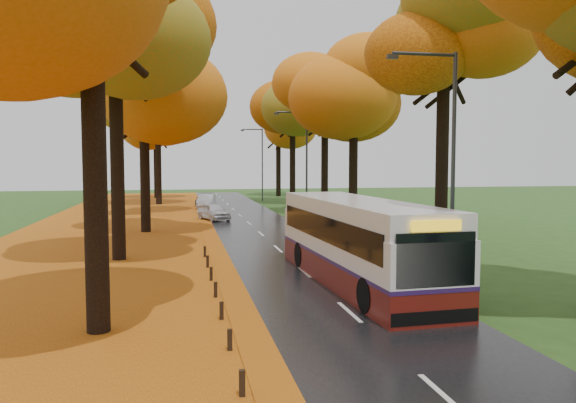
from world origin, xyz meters
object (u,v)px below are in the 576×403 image
object	(u,v)px
bus	(358,240)
car_white	(214,212)
car_dark	(205,199)
streetlamp_mid	(303,157)
streetlamp_far	(260,159)
car_silver	(206,201)
streetlamp_near	(446,152)

from	to	relation	value
bus	car_white	xyz separation A→B (m)	(-3.75, 22.89, -0.94)
car_dark	bus	bearing A→B (deg)	-76.63
streetlamp_mid	car_dark	size ratio (longest dim) A/B	1.99
streetlamp_far	car_silver	world-z (taller)	streetlamp_far
streetlamp_near	bus	bearing A→B (deg)	146.25
streetlamp_mid	car_silver	bearing A→B (deg)	115.26
car_white	streetlamp_near	bearing A→B (deg)	-95.60
car_silver	car_dark	world-z (taller)	car_silver
car_white	car_dark	bearing A→B (deg)	70.22
streetlamp_near	car_silver	size ratio (longest dim) A/B	1.97
streetlamp_mid	car_silver	xyz separation A→B (m)	(-6.30, 13.35, -4.01)
streetlamp_far	car_silver	size ratio (longest dim) A/B	1.97
streetlamp_near	car_dark	world-z (taller)	streetlamp_near
car_white	bus	bearing A→B (deg)	-100.59
streetlamp_far	bus	size ratio (longest dim) A/B	0.70
streetlamp_near	streetlamp_far	world-z (taller)	same
streetlamp_mid	bus	bearing A→B (deg)	-97.05
streetlamp_far	car_white	distance (m)	20.81
streetlamp_far	bus	bearing A→B (deg)	-93.40
car_silver	car_dark	distance (m)	3.43
car_white	car_dark	distance (m)	14.20
bus	streetlamp_near	bearing A→B (deg)	-36.82
streetlamp_mid	car_white	xyz separation A→B (m)	(-6.27, 2.57, -4.05)
streetlamp_near	streetlamp_mid	size ratio (longest dim) A/B	1.00
streetlamp_near	car_white	xyz separation A→B (m)	(-6.27, 24.57, -4.05)
bus	car_silver	bearing A→B (deg)	93.34
streetlamp_mid	car_white	size ratio (longest dim) A/B	2.19
streetlamp_near	car_dark	size ratio (longest dim) A/B	1.99
streetlamp_near	streetlamp_far	xyz separation A→B (m)	(0.00, 44.00, 0.00)
streetlamp_near	streetlamp_far	size ratio (longest dim) A/B	1.00
streetlamp_near	streetlamp_mid	bearing A→B (deg)	90.00
car_dark	streetlamp_near	bearing A→B (deg)	-73.23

